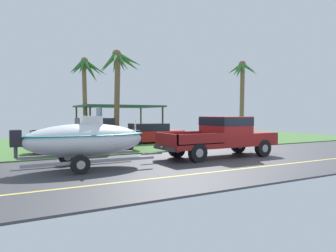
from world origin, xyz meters
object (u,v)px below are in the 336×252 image
object	(u,v)px
palm_tree_near_right	(85,75)
boat_on_trailer	(85,140)
palm_tree_near_left	(242,79)
palm_tree_mid	(118,71)
pickup_truck_towing	(225,134)
parked_pickup_background	(94,133)
parked_sedan_near	(151,134)
carport_awning	(119,107)

from	to	relation	value
palm_tree_near_right	boat_on_trailer	bearing A→B (deg)	-104.25
palm_tree_near_left	palm_tree_mid	size ratio (longest dim) A/B	1.12
palm_tree_near_right	palm_tree_near_left	bearing A→B (deg)	-0.13
pickup_truck_towing	parked_pickup_background	size ratio (longest dim) A/B	1.04
palm_tree_near_right	palm_tree_mid	xyz separation A→B (m)	(1.56, -2.68, 0.08)
parked_pickup_background	parked_sedan_near	bearing A→B (deg)	31.21
palm_tree_mid	boat_on_trailer	bearing A→B (deg)	-116.52
palm_tree_mid	carport_awning	bearing A→B (deg)	69.03
parked_sedan_near	parked_pickup_background	bearing A→B (deg)	-148.79
parked_sedan_near	palm_tree_near_right	bearing A→B (deg)	130.17
palm_tree_near_right	palm_tree_mid	bearing A→B (deg)	-59.81
boat_on_trailer	palm_tree_near_left	xyz separation A→B (m)	(18.31, 11.80, 4.42)
boat_on_trailer	carport_awning	size ratio (longest dim) A/B	0.92
parked_pickup_background	boat_on_trailer	bearing A→B (deg)	-108.96
carport_awning	palm_tree_near_right	xyz separation A→B (m)	(-2.70, -0.30, 2.32)
palm_tree_near_left	palm_tree_near_right	xyz separation A→B (m)	(-15.31, 0.03, -0.58)
parked_pickup_background	parked_sedan_near	xyz separation A→B (m)	(4.77, 2.89, -0.34)
pickup_truck_towing	parked_sedan_near	world-z (taller)	pickup_truck_towing
parked_pickup_background	parked_sedan_near	distance (m)	5.58
boat_on_trailer	palm_tree_mid	world-z (taller)	palm_tree_mid
pickup_truck_towing	parked_sedan_near	bearing A→B (deg)	90.92
pickup_truck_towing	parked_pickup_background	distance (m)	6.90
parked_pickup_background	carport_awning	world-z (taller)	carport_awning
parked_sedan_near	palm_tree_near_left	bearing A→B (deg)	18.78
carport_awning	palm_tree_near_left	world-z (taller)	palm_tree_near_left
parked_sedan_near	palm_tree_near_right	xyz separation A→B (m)	(-3.44, 4.07, 4.23)
carport_awning	palm_tree_near_right	distance (m)	3.57
parked_pickup_background	palm_tree_near_left	size ratio (longest dim) A/B	0.78
parked_pickup_background	palm_tree_near_right	xyz separation A→B (m)	(1.33, 6.96, 3.89)
boat_on_trailer	parked_sedan_near	world-z (taller)	boat_on_trailer
parked_pickup_background	parked_sedan_near	world-z (taller)	parked_pickup_background
palm_tree_near_left	palm_tree_mid	distance (m)	14.01
palm_tree_mid	palm_tree_near_right	bearing A→B (deg)	120.19
carport_awning	palm_tree_near_left	distance (m)	12.94
palm_tree_near_left	palm_tree_mid	xyz separation A→B (m)	(-13.75, -2.65, -0.50)
pickup_truck_towing	palm_tree_near_left	xyz separation A→B (m)	(11.75, 11.80, 4.43)
boat_on_trailer	pickup_truck_towing	bearing A→B (deg)	-0.00
palm_tree_near_right	pickup_truck_towing	bearing A→B (deg)	-73.24
parked_sedan_near	carport_awning	size ratio (longest dim) A/B	0.69
carport_awning	pickup_truck_towing	bearing A→B (deg)	-85.94
palm_tree_near_right	palm_tree_mid	distance (m)	3.10
carport_awning	palm_tree_mid	size ratio (longest dim) A/B	0.96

